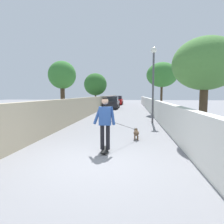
{
  "coord_description": "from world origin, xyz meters",
  "views": [
    {
      "loc": [
        -4.9,
        -1.05,
        1.85
      ],
      "look_at": [
        4.0,
        -0.05,
        1.0
      ],
      "focal_mm": 30.47,
      "sensor_mm": 36.0,
      "label": 1
    }
  ],
  "objects_px": {
    "tree_right_far": "(205,65)",
    "skateboard": "(105,150)",
    "lamp_post": "(153,72)",
    "tree_left_near": "(95,84)",
    "tree_left_mid": "(62,76)",
    "dog": "(136,133)",
    "person_skateboarder": "(105,119)",
    "car_far": "(118,101)",
    "car_near": "(112,103)",
    "tree_right_distant": "(162,75)"
  },
  "relations": [
    {
      "from": "tree_right_far",
      "to": "skateboard",
      "type": "xyz_separation_m",
      "value": [
        -2.0,
        3.65,
        -2.93
      ]
    },
    {
      "from": "tree_right_far",
      "to": "lamp_post",
      "type": "height_order",
      "value": "lamp_post"
    },
    {
      "from": "tree_left_near",
      "to": "tree_left_mid",
      "type": "xyz_separation_m",
      "value": [
        -11.5,
        -0.06,
        -0.0
      ]
    },
    {
      "from": "tree_left_mid",
      "to": "lamp_post",
      "type": "distance_m",
      "value": 5.98
    },
    {
      "from": "skateboard",
      "to": "dog",
      "type": "xyz_separation_m",
      "value": [
        1.79,
        -1.01,
        0.21
      ]
    },
    {
      "from": "lamp_post",
      "to": "dog",
      "type": "bearing_deg",
      "value": 166.45
    },
    {
      "from": "person_skateboarder",
      "to": "car_far",
      "type": "height_order",
      "value": "person_skateboarder"
    },
    {
      "from": "tree_left_mid",
      "to": "car_near",
      "type": "distance_m",
      "value": 11.97
    },
    {
      "from": "tree_left_near",
      "to": "car_near",
      "type": "xyz_separation_m",
      "value": [
        0.07,
        -2.09,
        -2.34
      ]
    },
    {
      "from": "person_skateboarder",
      "to": "car_near",
      "type": "bearing_deg",
      "value": 5.82
    },
    {
      "from": "lamp_post",
      "to": "car_far",
      "type": "bearing_deg",
      "value": 10.89
    },
    {
      "from": "person_skateboarder",
      "to": "dog",
      "type": "bearing_deg",
      "value": -29.48
    },
    {
      "from": "tree_left_near",
      "to": "lamp_post",
      "type": "xyz_separation_m",
      "value": [
        -11.65,
        -6.03,
        0.14
      ]
    },
    {
      "from": "tree_left_mid",
      "to": "skateboard",
      "type": "relative_size",
      "value": 4.99
    },
    {
      "from": "tree_left_near",
      "to": "car_far",
      "type": "height_order",
      "value": "tree_left_near"
    },
    {
      "from": "tree_right_far",
      "to": "skateboard",
      "type": "bearing_deg",
      "value": 118.68
    },
    {
      "from": "tree_left_mid",
      "to": "tree_right_distant",
      "type": "relative_size",
      "value": 0.86
    },
    {
      "from": "tree_right_far",
      "to": "dog",
      "type": "height_order",
      "value": "tree_right_far"
    },
    {
      "from": "person_skateboarder",
      "to": "car_far",
      "type": "xyz_separation_m",
      "value": [
        26.87,
        1.84,
        -0.35
      ]
    },
    {
      "from": "dog",
      "to": "skateboard",
      "type": "bearing_deg",
      "value": 150.52
    },
    {
      "from": "tree_left_near",
      "to": "skateboard",
      "type": "bearing_deg",
      "value": -167.7
    },
    {
      "from": "tree_right_distant",
      "to": "car_near",
      "type": "relative_size",
      "value": 1.18
    },
    {
      "from": "tree_right_far",
      "to": "car_near",
      "type": "xyz_separation_m",
      "value": [
        16.07,
        5.49,
        -2.28
      ]
    },
    {
      "from": "car_near",
      "to": "car_far",
      "type": "xyz_separation_m",
      "value": [
        8.81,
        -0.0,
        -0.0
      ]
    },
    {
      "from": "lamp_post",
      "to": "car_far",
      "type": "relative_size",
      "value": 1.19
    },
    {
      "from": "lamp_post",
      "to": "car_near",
      "type": "distance_m",
      "value": 12.62
    },
    {
      "from": "dog",
      "to": "car_far",
      "type": "distance_m",
      "value": 25.25
    },
    {
      "from": "tree_right_distant",
      "to": "person_skateboarder",
      "type": "distance_m",
      "value": 12.73
    },
    {
      "from": "tree_left_near",
      "to": "person_skateboarder",
      "type": "distance_m",
      "value": 18.53
    },
    {
      "from": "tree_right_far",
      "to": "person_skateboarder",
      "type": "distance_m",
      "value": 4.59
    },
    {
      "from": "tree_left_near",
      "to": "tree_left_mid",
      "type": "distance_m",
      "value": 11.5
    },
    {
      "from": "tree_left_near",
      "to": "tree_right_distant",
      "type": "xyz_separation_m",
      "value": [
        -6.0,
        -7.36,
        0.52
      ]
    },
    {
      "from": "tree_left_mid",
      "to": "car_near",
      "type": "bearing_deg",
      "value": -9.94
    },
    {
      "from": "lamp_post",
      "to": "dog",
      "type": "xyz_separation_m",
      "value": [
        -4.56,
        1.1,
        -2.92
      ]
    },
    {
      "from": "skateboard",
      "to": "car_far",
      "type": "height_order",
      "value": "car_far"
    },
    {
      "from": "tree_right_distant",
      "to": "dog",
      "type": "relative_size",
      "value": 2.24
    },
    {
      "from": "skateboard",
      "to": "car_near",
      "type": "relative_size",
      "value": 0.2
    },
    {
      "from": "tree_left_near",
      "to": "tree_left_mid",
      "type": "bearing_deg",
      "value": -179.7
    },
    {
      "from": "car_near",
      "to": "car_far",
      "type": "relative_size",
      "value": 1.0
    },
    {
      "from": "dog",
      "to": "car_near",
      "type": "relative_size",
      "value": 0.53
    },
    {
      "from": "dog",
      "to": "car_far",
      "type": "bearing_deg",
      "value": 6.48
    },
    {
      "from": "tree_left_mid",
      "to": "tree_right_far",
      "type": "bearing_deg",
      "value": -120.9
    },
    {
      "from": "tree_right_distant",
      "to": "skateboard",
      "type": "distance_m",
      "value": 12.97
    },
    {
      "from": "tree_left_near",
      "to": "tree_right_distant",
      "type": "distance_m",
      "value": 9.51
    },
    {
      "from": "tree_right_far",
      "to": "car_far",
      "type": "relative_size",
      "value": 1.01
    },
    {
      "from": "tree_left_mid",
      "to": "tree_right_distant",
      "type": "xyz_separation_m",
      "value": [
        5.5,
        -7.31,
        0.52
      ]
    },
    {
      "from": "tree_left_near",
      "to": "car_far",
      "type": "bearing_deg",
      "value": -13.22
    },
    {
      "from": "skateboard",
      "to": "person_skateboarder",
      "type": "relative_size",
      "value": 0.48
    },
    {
      "from": "tree_left_mid",
      "to": "car_far",
      "type": "relative_size",
      "value": 1.01
    },
    {
      "from": "tree_right_far",
      "to": "skateboard",
      "type": "relative_size",
      "value": 5.01
    }
  ]
}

